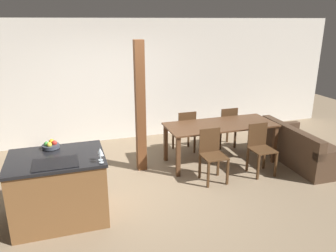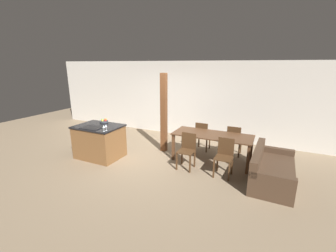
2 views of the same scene
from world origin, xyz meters
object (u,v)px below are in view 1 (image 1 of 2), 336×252
wine_glass_middle (100,151)px  dining_chair_near_left (212,154)px  dining_chair_far_left (185,130)px  dining_chair_far_right (226,126)px  fruit_bowl (51,145)px  dining_table (220,129)px  kitchen_island (59,188)px  dining_chair_near_right (260,147)px  couch (302,150)px  timber_post (140,108)px  wine_glass_near (101,153)px

wine_glass_middle → dining_chair_near_left: bearing=20.8°
dining_chair_far_left → dining_chair_far_right: 0.95m
fruit_bowl → dining_table: bearing=14.0°
kitchen_island → dining_chair_near_right: kitchen_island is taller
couch → dining_table: bearing=72.2°
dining_chair_far_left → timber_post: bearing=26.2°
couch → timber_post: size_ratio=0.75×
wine_glass_near → dining_chair_near_right: (2.89, 0.82, -0.58)m
dining_chair_near_right → couch: 1.07m
wine_glass_middle → dining_chair_far_left: (1.94, 2.05, -0.58)m
kitchen_island → fruit_bowl: (-0.06, 0.32, 0.51)m
timber_post → dining_table: bearing=-5.3°
wine_glass_near → dining_table: wine_glass_near is taller
dining_chair_near_right → dining_chair_far_left: size_ratio=1.00×
fruit_bowl → dining_table: (3.03, 0.76, -0.31)m
kitchen_island → dining_chair_far_left: 3.04m
fruit_bowl → wine_glass_near: bearing=-49.4°
dining_chair_far_right → couch: bearing=131.0°
wine_glass_near → timber_post: size_ratio=0.07×
wine_glass_near → wine_glass_middle: (0.00, 0.08, 0.00)m
wine_glass_near → couch: 4.12m
dining_chair_near_left → dining_chair_far_right: bearing=54.4°
dining_chair_near_right → wine_glass_near: bearing=-164.2°
dining_chair_near_left → dining_chair_far_left: bearing=90.0°
timber_post → fruit_bowl: bearing=-149.1°
dining_chair_far_left → dining_chair_far_right: bearing=-180.0°
fruit_bowl → wine_glass_middle: (0.62, -0.64, 0.08)m
dining_chair_near_right → wine_glass_middle: bearing=-165.7°
wine_glass_middle → dining_chair_near_right: bearing=14.3°
dining_table → timber_post: bearing=174.7°
dining_table → dining_chair_near_left: bearing=-125.6°
dining_table → dining_chair_near_right: 0.83m
dining_table → dining_chair_near_right: (0.47, -0.66, -0.19)m
wine_glass_middle → dining_table: 2.82m
fruit_bowl → wine_glass_middle: size_ratio=1.44×
dining_chair_near_left → dining_chair_far_left: (0.00, 1.32, 0.00)m
kitchen_island → dining_table: bearing=20.0°
kitchen_island → dining_chair_far_right: size_ratio=1.39×
wine_glass_middle → dining_table: bearing=30.0°
couch → dining_chair_far_right: bearing=42.6°
dining_chair_far_right → couch: dining_chair_far_right is taller
wine_glass_middle → dining_chair_far_left: size_ratio=0.18×
wine_glass_middle → dining_chair_far_left: wine_glass_middle is taller
dining_chair_far_left → timber_post: size_ratio=0.38×
wine_glass_near → couch: size_ratio=0.09×
fruit_bowl → wine_glass_near: size_ratio=1.44×
wine_glass_middle → dining_chair_near_left: size_ratio=0.18×
dining_chair_near_right → dining_chair_far_right: bearing=90.0°
kitchen_island → dining_chair_near_right: 3.47m
dining_chair_far_right → couch: 1.60m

